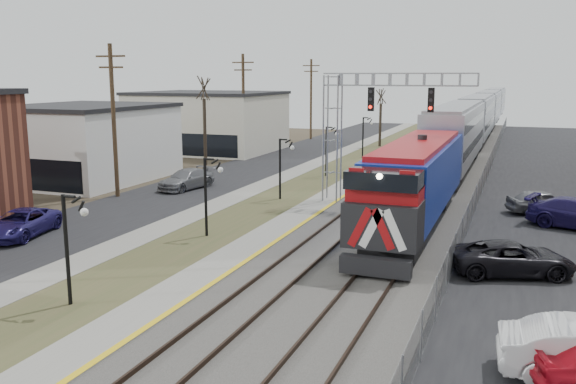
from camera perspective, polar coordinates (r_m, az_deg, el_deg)
The scene contains 19 objects.
street_west at distance 49.12m, azimuth -5.87°, elevation 1.46°, with size 7.00×120.00×0.04m, color black.
sidewalk at distance 47.28m, azimuth -1.00°, elevation 1.18°, with size 2.00×120.00×0.08m, color gray.
grass_median at distance 46.26m, azimuth 2.45°, elevation 0.94°, with size 4.00×120.00×0.06m, color #3E4726.
platform at distance 45.40m, azimuth 6.05°, elevation 0.81°, with size 2.00×120.00×0.24m, color gray.
ballast_bed at distance 44.41m, azimuth 12.29°, elevation 0.37°, with size 8.00×120.00×0.20m, color #595651.
platform_edge at distance 45.17m, azimuth 7.13°, elevation 0.90°, with size 0.24×120.00×0.01m, color gold.
track_near at distance 44.71m, azimuth 9.77°, elevation 0.76°, with size 1.58×120.00×0.15m.
track_far at distance 44.19m, azimuth 14.22°, elevation 0.47°, with size 1.58×120.00×0.15m.
train at distance 78.56m, azimuth 17.42°, elevation 6.67°, with size 3.00×108.65×5.33m.
signal_gantry at distance 37.45m, azimuth 6.72°, elevation 7.11°, with size 9.00×1.07×8.15m.
lampposts at distance 30.77m, azimuth -7.45°, elevation -0.45°, with size 0.14×62.14×4.00m.
utility_poles at distance 41.64m, azimuth -15.99°, elevation 6.33°, with size 0.28×80.28×10.00m.
fence at distance 43.88m, azimuth 17.75°, elevation 0.91°, with size 0.04×120.00×1.60m, color gray.
buildings_west at distance 45.43m, azimuth -23.06°, elevation 3.70°, with size 14.00×67.00×7.00m.
bare_trees at distance 52.76m, azimuth -5.15°, elevation 5.06°, with size 12.30×42.30×5.95m.
car_lot_c at distance 26.35m, azimuth 20.26°, elevation -5.93°, with size 2.24×4.86×1.35m, color black.
car_lot_e at distance 38.54m, azimuth 22.72°, elevation -0.91°, with size 1.63×4.05×1.38m, color slate.
car_street_a at distance 33.29m, azimuth -23.75°, elevation -2.77°, with size 2.21×4.80×1.33m, color navy.
car_street_b at distance 43.90m, azimuth -9.49°, elevation 1.15°, with size 1.95×4.80×1.39m, color slate.
Camera 1 is at (10.42, -8.24, 7.97)m, focal length 38.00 mm.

